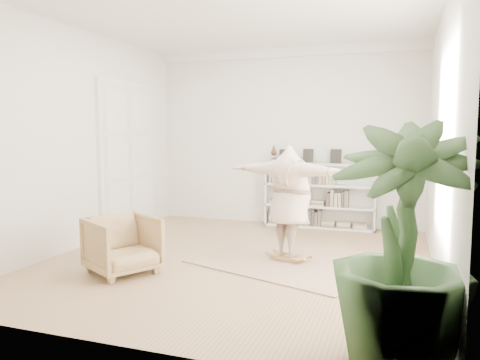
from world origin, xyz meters
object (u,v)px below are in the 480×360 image
at_px(bookshelf, 319,196).
at_px(houseplant, 401,246).
at_px(armchair, 123,245).
at_px(person, 290,199).
at_px(rocker_board, 289,257).

bearing_deg(bookshelf, houseplant, -73.83).
distance_m(bookshelf, houseplant, 5.60).
relative_size(armchair, houseplant, 0.42).
xyz_separation_m(bookshelf, person, (0.00, -2.62, 0.31)).
bearing_deg(bookshelf, rocker_board, -89.93).
xyz_separation_m(armchair, rocker_board, (2.01, 1.30, -0.33)).
height_order(bookshelf, person, person).
xyz_separation_m(bookshelf, houseplant, (1.56, -5.37, 0.38)).
relative_size(rocker_board, houseplant, 0.26).
relative_size(armchair, rocker_board, 1.60).
bearing_deg(rocker_board, armchair, -128.44).
bearing_deg(person, bookshelf, -71.28).
relative_size(armchair, person, 0.43).
height_order(bookshelf, houseplant, houseplant).
bearing_deg(rocker_board, bookshelf, 108.72).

